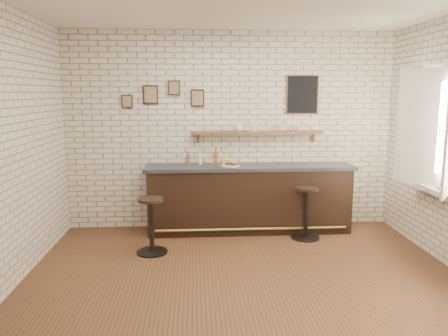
{
  "coord_description": "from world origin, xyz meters",
  "views": [
    {
      "loc": [
        -0.54,
        -4.68,
        2.08
      ],
      "look_at": [
        -0.17,
        0.9,
        1.11
      ],
      "focal_mm": 35.0,
      "sensor_mm": 36.0,
      "label": 1
    }
  ],
  "objects_px": {
    "book_upper": "(442,188)",
    "shelf_cup_b": "(254,128)",
    "bar_stool_right": "(306,211)",
    "book_lower": "(441,189)",
    "shelf_cup_c": "(282,128)",
    "bar_stool_left": "(151,224)",
    "shelf_cup_d": "(300,128)",
    "sandwich_plate": "(230,166)",
    "bitters_bottle_white": "(200,159)",
    "ciabatta_sandwich": "(231,163)",
    "condiment_bottle_yellow": "(224,159)",
    "bitters_bottle_brown": "(188,159)",
    "bar_counter": "(249,198)",
    "shelf_cup_a": "(239,128)",
    "bitters_bottle_amber": "(216,157)"
  },
  "relations": [
    {
      "from": "sandwich_plate",
      "to": "shelf_cup_c",
      "type": "bearing_deg",
      "value": 17.61
    },
    {
      "from": "ciabatta_sandwich",
      "to": "shelf_cup_c",
      "type": "height_order",
      "value": "shelf_cup_c"
    },
    {
      "from": "bitters_bottle_white",
      "to": "shelf_cup_a",
      "type": "xyz_separation_m",
      "value": [
        0.59,
        0.03,
        0.46
      ]
    },
    {
      "from": "bitters_bottle_white",
      "to": "bar_stool_left",
      "type": "bearing_deg",
      "value": -122.49
    },
    {
      "from": "ciabatta_sandwich",
      "to": "book_upper",
      "type": "relative_size",
      "value": 0.86
    },
    {
      "from": "ciabatta_sandwich",
      "to": "bitters_bottle_white",
      "type": "xyz_separation_m",
      "value": [
        -0.45,
        0.22,
        0.04
      ]
    },
    {
      "from": "bar_stool_left",
      "to": "bar_stool_right",
      "type": "bearing_deg",
      "value": 11.69
    },
    {
      "from": "book_lower",
      "to": "shelf_cup_c",
      "type": "bearing_deg",
      "value": 134.7
    },
    {
      "from": "bar_stool_right",
      "to": "shelf_cup_c",
      "type": "relative_size",
      "value": 6.51
    },
    {
      "from": "condiment_bottle_yellow",
      "to": "bar_counter",
      "type": "bearing_deg",
      "value": -24.37
    },
    {
      "from": "shelf_cup_a",
      "to": "shelf_cup_b",
      "type": "relative_size",
      "value": 1.28
    },
    {
      "from": "ciabatta_sandwich",
      "to": "book_lower",
      "type": "xyz_separation_m",
      "value": [
        2.4,
        -1.42,
        -0.11
      ]
    },
    {
      "from": "shelf_cup_c",
      "to": "book_lower",
      "type": "bearing_deg",
      "value": -134.52
    },
    {
      "from": "bar_counter",
      "to": "sandwich_plate",
      "type": "distance_m",
      "value": 0.59
    },
    {
      "from": "book_upper",
      "to": "shelf_cup_b",
      "type": "bearing_deg",
      "value": -177.81
    },
    {
      "from": "bar_stool_left",
      "to": "shelf_cup_d",
      "type": "height_order",
      "value": "shelf_cup_d"
    },
    {
      "from": "book_lower",
      "to": "bar_stool_right",
      "type": "bearing_deg",
      "value": 142.74
    },
    {
      "from": "bar_stool_left",
      "to": "shelf_cup_d",
      "type": "xyz_separation_m",
      "value": [
        2.18,
        1.06,
        1.15
      ]
    },
    {
      "from": "bitters_bottle_amber",
      "to": "bar_stool_left",
      "type": "bearing_deg",
      "value": -131.01
    },
    {
      "from": "bar_stool_right",
      "to": "book_lower",
      "type": "distance_m",
      "value": 1.8
    },
    {
      "from": "bar_stool_left",
      "to": "book_lower",
      "type": "relative_size",
      "value": 3.21
    },
    {
      "from": "sandwich_plate",
      "to": "book_upper",
      "type": "relative_size",
      "value": 1.21
    },
    {
      "from": "bitters_bottle_white",
      "to": "bitters_bottle_amber",
      "type": "bearing_deg",
      "value": 0.0
    },
    {
      "from": "bar_counter",
      "to": "book_upper",
      "type": "relative_size",
      "value": 13.43
    },
    {
      "from": "shelf_cup_c",
      "to": "book_upper",
      "type": "distance_m",
      "value": 2.4
    },
    {
      "from": "ciabatta_sandwich",
      "to": "bar_stool_left",
      "type": "xyz_separation_m",
      "value": [
        -1.11,
        -0.8,
        -0.66
      ]
    },
    {
      "from": "bar_counter",
      "to": "shelf_cup_a",
      "type": "height_order",
      "value": "shelf_cup_a"
    },
    {
      "from": "bar_counter",
      "to": "condiment_bottle_yellow",
      "type": "xyz_separation_m",
      "value": [
        -0.37,
        0.17,
        0.57
      ]
    },
    {
      "from": "bar_stool_right",
      "to": "book_upper",
      "type": "xyz_separation_m",
      "value": [
        1.35,
        -1.08,
        0.56
      ]
    },
    {
      "from": "bitters_bottle_white",
      "to": "book_lower",
      "type": "bearing_deg",
      "value": -29.93
    },
    {
      "from": "bitters_bottle_white",
      "to": "shelf_cup_a",
      "type": "relative_size",
      "value": 1.53
    },
    {
      "from": "bar_stool_left",
      "to": "sandwich_plate",
      "type": "bearing_deg",
      "value": 36.24
    },
    {
      "from": "bitters_bottle_white",
      "to": "bar_stool_left",
      "type": "distance_m",
      "value": 1.4
    },
    {
      "from": "bitters_bottle_brown",
      "to": "shelf_cup_a",
      "type": "xyz_separation_m",
      "value": [
        0.77,
        0.03,
        0.47
      ]
    },
    {
      "from": "bitters_bottle_amber",
      "to": "bar_stool_right",
      "type": "relative_size",
      "value": 0.33
    },
    {
      "from": "shelf_cup_d",
      "to": "bar_stool_right",
      "type": "bearing_deg",
      "value": -118.7
    },
    {
      "from": "bitters_bottle_white",
      "to": "shelf_cup_a",
      "type": "height_order",
      "value": "shelf_cup_a"
    },
    {
      "from": "ciabatta_sandwich",
      "to": "condiment_bottle_yellow",
      "type": "height_order",
      "value": "condiment_bottle_yellow"
    },
    {
      "from": "bitters_bottle_brown",
      "to": "book_lower",
      "type": "height_order",
      "value": "bitters_bottle_brown"
    },
    {
      "from": "sandwich_plate",
      "to": "bitters_bottle_brown",
      "type": "bearing_deg",
      "value": 160.41
    },
    {
      "from": "shelf_cup_a",
      "to": "shelf_cup_c",
      "type": "distance_m",
      "value": 0.66
    },
    {
      "from": "bitters_bottle_white",
      "to": "bitters_bottle_brown",
      "type": "bearing_deg",
      "value": -180.0
    },
    {
      "from": "sandwich_plate",
      "to": "bitters_bottle_amber",
      "type": "height_order",
      "value": "bitters_bottle_amber"
    },
    {
      "from": "bitters_bottle_amber",
      "to": "shelf_cup_d",
      "type": "relative_size",
      "value": 2.62
    },
    {
      "from": "bitters_bottle_amber",
      "to": "book_lower",
      "type": "xyz_separation_m",
      "value": [
        2.61,
        -1.64,
        -0.17
      ]
    },
    {
      "from": "ciabatta_sandwich",
      "to": "shelf_cup_b",
      "type": "height_order",
      "value": "shelf_cup_b"
    },
    {
      "from": "bitters_bottle_brown",
      "to": "shelf_cup_b",
      "type": "distance_m",
      "value": 1.11
    },
    {
      "from": "book_lower",
      "to": "bitters_bottle_white",
      "type": "bearing_deg",
      "value": 151.08
    },
    {
      "from": "condiment_bottle_yellow",
      "to": "book_upper",
      "type": "height_order",
      "value": "condiment_bottle_yellow"
    },
    {
      "from": "bitters_bottle_amber",
      "to": "book_lower",
      "type": "distance_m",
      "value": 3.09
    }
  ]
}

